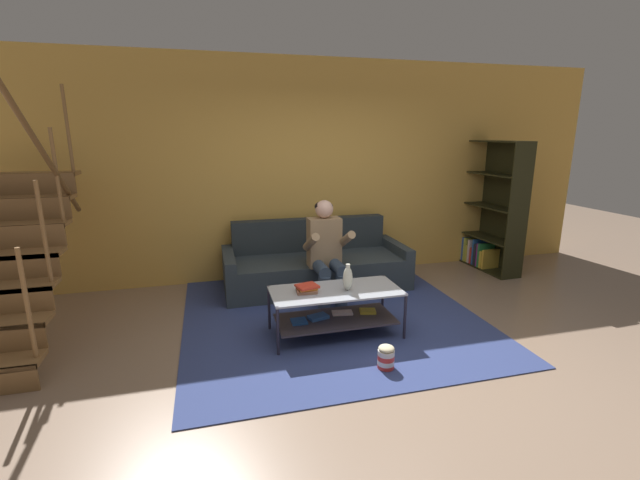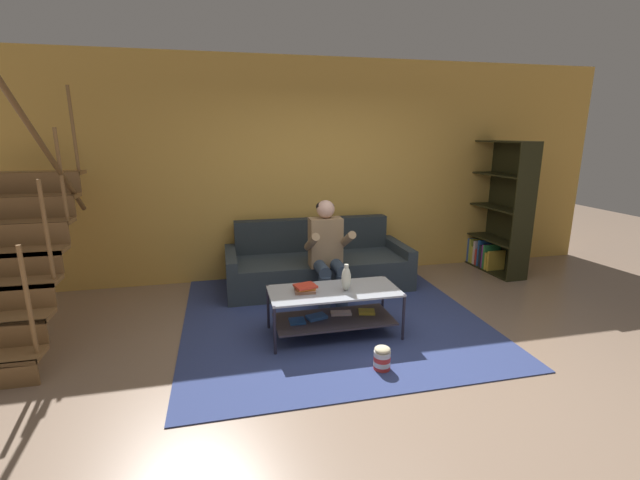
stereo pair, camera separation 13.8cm
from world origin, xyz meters
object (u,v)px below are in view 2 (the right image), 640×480
person_seated_center (328,249)px  vase (346,278)px  bookshelf (498,222)px  popcorn_tub (382,358)px  couch (317,266)px  coffee_table (334,305)px  book_stack (305,288)px

person_seated_center → vase: 0.91m
bookshelf → popcorn_tub: bookshelf is taller
couch → person_seated_center: size_ratio=1.94×
person_seated_center → bookshelf: size_ratio=0.65×
vase → coffee_table: bearing=160.6°
person_seated_center → popcorn_tub: size_ratio=5.59×
person_seated_center → book_stack: 0.96m
vase → popcorn_tub: 0.85m
person_seated_center → popcorn_tub: (0.08, -1.59, -0.54)m
book_stack → popcorn_tub: (0.51, -0.74, -0.40)m
book_stack → popcorn_tub: book_stack is taller
vase → bookshelf: (2.72, 1.55, 0.12)m
book_stack → bookshelf: bearing=25.7°
couch → coffee_table: couch is taller
coffee_table → vase: bearing=-19.4°
bookshelf → coffee_table: bearing=-151.9°
vase → bookshelf: bookshelf is taller
book_stack → bookshelf: bookshelf is taller
person_seated_center → vase: person_seated_center is taller
bookshelf → vase: bearing=-150.3°
popcorn_tub → vase: bearing=99.9°
person_seated_center → book_stack: size_ratio=5.22×
person_seated_center → bookshelf: (2.68, 0.65, 0.06)m
coffee_table → vase: (0.11, -0.04, 0.28)m
bookshelf → popcorn_tub: (-2.60, -2.24, -0.60)m
couch → bookshelf: size_ratio=1.26×
couch → book_stack: bearing=-107.2°
person_seated_center → bookshelf: 2.76m
person_seated_center → coffee_table: person_seated_center is taller
couch → coffee_table: 1.42m
coffee_table → couch: bearing=83.9°
popcorn_tub → coffee_table: bearing=107.7°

